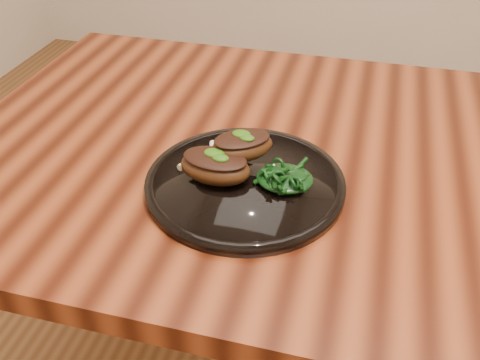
# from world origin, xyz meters

# --- Properties ---
(desk) EXTENTS (1.60, 0.80, 0.75)m
(desk) POSITION_xyz_m (0.00, 0.00, 0.67)
(desk) COLOR #351006
(desk) RESTS_ON ground
(plate) EXTENTS (0.30, 0.30, 0.02)m
(plate) POSITION_xyz_m (-0.27, -0.13, 0.76)
(plate) COLOR black
(plate) RESTS_ON desk
(lamb_chop_front) EXTENTS (0.12, 0.09, 0.05)m
(lamb_chop_front) POSITION_xyz_m (-0.31, -0.14, 0.79)
(lamb_chop_front) COLOR #3C1E0B
(lamb_chop_front) RESTS_ON plate
(lamb_chop_back) EXTENTS (0.12, 0.11, 0.04)m
(lamb_chop_back) POSITION_xyz_m (-0.28, -0.10, 0.81)
(lamb_chop_back) COLOR #3C1E0B
(lamb_chop_back) RESTS_ON plate
(herb_smear) EXTENTS (0.07, 0.05, 0.00)m
(herb_smear) POSITION_xyz_m (-0.30, -0.06, 0.77)
(herb_smear) COLOR #1A4407
(herb_smear) RESTS_ON plate
(greens_heap) EXTENTS (0.09, 0.08, 0.03)m
(greens_heap) POSITION_xyz_m (-0.21, -0.12, 0.78)
(greens_heap) COLOR black
(greens_heap) RESTS_ON plate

